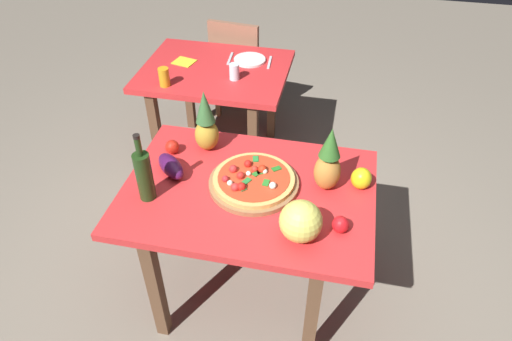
{
  "coord_description": "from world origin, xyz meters",
  "views": [
    {
      "loc": [
        0.37,
        -1.58,
        2.2
      ],
      "look_at": [
        0.02,
        0.08,
        0.79
      ],
      "focal_mm": 32.41,
      "sensor_mm": 36.0,
      "label": 1
    }
  ],
  "objects_px": {
    "pineapple_left": "(328,162)",
    "eggplant": "(171,166)",
    "display_table": "(249,203)",
    "drinking_glass_juice": "(164,77)",
    "dining_chair": "(239,62)",
    "pizza": "(253,179)",
    "tomato_near_board": "(172,147)",
    "drinking_glass_water": "(234,72)",
    "bell_pepper": "(361,178)",
    "fork_utensil": "(230,58)",
    "pineapple_right": "(206,124)",
    "melon": "(301,221)",
    "background_table": "(216,83)",
    "knife_utensil": "(270,62)",
    "napkin_folded": "(184,62)",
    "pizza_board": "(254,183)",
    "tomato_beside_pepper": "(340,224)",
    "dinner_plate": "(250,60)",
    "wine_bottle": "(144,175)"
  },
  "relations": [
    {
      "from": "pineapple_left",
      "to": "eggplant",
      "type": "distance_m",
      "value": 0.76
    },
    {
      "from": "display_table",
      "to": "drinking_glass_juice",
      "type": "bearing_deg",
      "value": 131.01
    },
    {
      "from": "display_table",
      "to": "pineapple_left",
      "type": "height_order",
      "value": "pineapple_left"
    },
    {
      "from": "dining_chair",
      "to": "pizza",
      "type": "bearing_deg",
      "value": 112.74
    },
    {
      "from": "tomato_near_board",
      "to": "drinking_glass_water",
      "type": "xyz_separation_m",
      "value": [
        0.12,
        0.83,
        0.02
      ]
    },
    {
      "from": "bell_pepper",
      "to": "fork_utensil",
      "type": "xyz_separation_m",
      "value": [
        -0.94,
        1.16,
        -0.04
      ]
    },
    {
      "from": "tomato_near_board",
      "to": "pineapple_right",
      "type": "bearing_deg",
      "value": 24.19
    },
    {
      "from": "melon",
      "to": "fork_utensil",
      "type": "bearing_deg",
      "value": 114.56
    },
    {
      "from": "background_table",
      "to": "dining_chair",
      "type": "xyz_separation_m",
      "value": [
        0.01,
        0.61,
        -0.14
      ]
    },
    {
      "from": "fork_utensil",
      "to": "knife_utensil",
      "type": "bearing_deg",
      "value": -4.16
    },
    {
      "from": "display_table",
      "to": "melon",
      "type": "bearing_deg",
      "value": -41.54
    },
    {
      "from": "pineapple_left",
      "to": "fork_utensil",
      "type": "relative_size",
      "value": 1.86
    },
    {
      "from": "napkin_folded",
      "to": "pineapple_left",
      "type": "bearing_deg",
      "value": -45.27
    },
    {
      "from": "pizza_board",
      "to": "tomato_near_board",
      "type": "xyz_separation_m",
      "value": [
        -0.47,
        0.16,
        0.02
      ]
    },
    {
      "from": "tomato_near_board",
      "to": "drinking_glass_juice",
      "type": "bearing_deg",
      "value": 113.87
    },
    {
      "from": "drinking_glass_juice",
      "to": "napkin_folded",
      "type": "bearing_deg",
      "value": 87.7
    },
    {
      "from": "pineapple_left",
      "to": "tomato_beside_pepper",
      "type": "height_order",
      "value": "pineapple_left"
    },
    {
      "from": "drinking_glass_water",
      "to": "dinner_plate",
      "type": "distance_m",
      "value": 0.28
    },
    {
      "from": "tomato_near_board",
      "to": "dinner_plate",
      "type": "bearing_deg",
      "value": 81.59
    },
    {
      "from": "display_table",
      "to": "background_table",
      "type": "distance_m",
      "value": 1.24
    },
    {
      "from": "pizza",
      "to": "melon",
      "type": "height_order",
      "value": "melon"
    },
    {
      "from": "melon",
      "to": "napkin_folded",
      "type": "distance_m",
      "value": 1.74
    },
    {
      "from": "drinking_glass_juice",
      "to": "background_table",
      "type": "bearing_deg",
      "value": 49.96
    },
    {
      "from": "dining_chair",
      "to": "napkin_folded",
      "type": "height_order",
      "value": "dining_chair"
    },
    {
      "from": "pizza",
      "to": "background_table",
      "type": "bearing_deg",
      "value": 114.58
    },
    {
      "from": "pineapple_right",
      "to": "drinking_glass_water",
      "type": "xyz_separation_m",
      "value": [
        -0.04,
        0.75,
        -0.1
      ]
    },
    {
      "from": "drinking_glass_water",
      "to": "pizza",
      "type": "bearing_deg",
      "value": -71.05
    },
    {
      "from": "tomato_near_board",
      "to": "tomato_beside_pepper",
      "type": "distance_m",
      "value": 0.96
    },
    {
      "from": "pineapple_left",
      "to": "eggplant",
      "type": "bearing_deg",
      "value": -175.64
    },
    {
      "from": "drinking_glass_water",
      "to": "display_table",
      "type": "bearing_deg",
      "value": -72.36
    },
    {
      "from": "background_table",
      "to": "dining_chair",
      "type": "relative_size",
      "value": 1.15
    },
    {
      "from": "display_table",
      "to": "eggplant",
      "type": "distance_m",
      "value": 0.42
    },
    {
      "from": "drinking_glass_juice",
      "to": "drinking_glass_water",
      "type": "bearing_deg",
      "value": 22.94
    },
    {
      "from": "pizza",
      "to": "napkin_folded",
      "type": "distance_m",
      "value": 1.36
    },
    {
      "from": "bell_pepper",
      "to": "dinner_plate",
      "type": "xyz_separation_m",
      "value": [
        -0.8,
        1.16,
        -0.04
      ]
    },
    {
      "from": "dinner_plate",
      "to": "bell_pepper",
      "type": "bearing_deg",
      "value": -55.43
    },
    {
      "from": "pineapple_right",
      "to": "knife_utensil",
      "type": "xyz_separation_m",
      "value": [
        0.14,
        1.02,
        -0.15
      ]
    },
    {
      "from": "dining_chair",
      "to": "napkin_folded",
      "type": "relative_size",
      "value": 6.07
    },
    {
      "from": "dining_chair",
      "to": "fork_utensil",
      "type": "relative_size",
      "value": 4.72
    },
    {
      "from": "tomato_near_board",
      "to": "wine_bottle",
      "type": "bearing_deg",
      "value": -89.21
    },
    {
      "from": "bell_pepper",
      "to": "napkin_folded",
      "type": "bearing_deg",
      "value": 139.77
    },
    {
      "from": "eggplant",
      "to": "dinner_plate",
      "type": "height_order",
      "value": "eggplant"
    },
    {
      "from": "dining_chair",
      "to": "tomato_beside_pepper",
      "type": "height_order",
      "value": "dining_chair"
    },
    {
      "from": "wine_bottle",
      "to": "drinking_glass_water",
      "type": "bearing_deg",
      "value": 84.26
    },
    {
      "from": "dining_chair",
      "to": "pineapple_right",
      "type": "relative_size",
      "value": 2.5
    },
    {
      "from": "pizza_board",
      "to": "pineapple_right",
      "type": "xyz_separation_m",
      "value": [
        -0.3,
        0.24,
        0.14
      ]
    },
    {
      "from": "drinking_glass_juice",
      "to": "pineapple_right",
      "type": "bearing_deg",
      "value": -51.71
    },
    {
      "from": "tomato_beside_pepper",
      "to": "pineapple_right",
      "type": "bearing_deg",
      "value": 148.29
    },
    {
      "from": "drinking_glass_water",
      "to": "pineapple_left",
      "type": "bearing_deg",
      "value": -53.85
    },
    {
      "from": "pineapple_left",
      "to": "fork_utensil",
      "type": "height_order",
      "value": "pineapple_left"
    }
  ]
}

